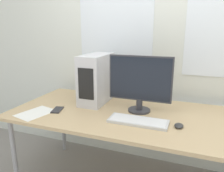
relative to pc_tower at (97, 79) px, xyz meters
name	(u,v)px	position (x,y,z in m)	size (l,w,h in m)	color
wall_back	(169,38)	(0.60, 0.41, 0.37)	(8.00, 0.07, 2.70)	silver
desk	(155,121)	(0.60, -0.18, -0.27)	(2.44, 0.93, 0.75)	tan
pc_tower	(97,79)	(0.00, 0.00, 0.00)	(0.21, 0.45, 0.46)	silver
monitor_main	(140,82)	(0.45, -0.11, 0.03)	(0.53, 0.19, 0.48)	#333338
keyboard	(138,121)	(0.49, -0.34, -0.22)	(0.45, 0.17, 0.02)	silver
mouse	(179,126)	(0.79, -0.32, -0.22)	(0.06, 0.09, 0.02)	#2D2D2D
cell_phone	(57,110)	(-0.22, -0.34, -0.22)	(0.11, 0.16, 0.01)	#232328
paper_sheet_left	(36,113)	(-0.36, -0.46, -0.23)	(0.28, 0.34, 0.00)	white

